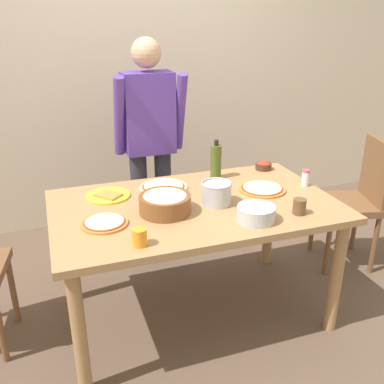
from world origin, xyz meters
The scene contains 18 objects.
ground centered at (0.00, 0.00, 0.00)m, with size 8.00×8.00×0.00m, color brown.
wall_back centered at (0.00, 1.60, 1.30)m, with size 5.60×0.10×2.60m, color beige.
dining_table centered at (0.00, 0.00, 0.67)m, with size 1.60×0.96×0.76m.
person_cook centered at (-0.07, 0.76, 0.94)m, with size 0.49×0.25×1.62m.
chair_wooden_right centered at (1.32, 0.21, 0.54)m, with size 0.49×0.49×0.95m.
pizza_raw_on_board centered at (-0.11, 0.28, 0.77)m, with size 0.30×0.30×0.02m.
pizza_cooked_on_tray centered at (-0.52, -0.10, 0.77)m, with size 0.24×0.24×0.02m.
pizza_second_cooked centered at (0.45, 0.05, 0.77)m, with size 0.29×0.29×0.02m.
plate_with_slice centered at (-0.45, 0.26, 0.77)m, with size 0.26×0.26×0.02m.
popcorn_bowl centered at (-0.19, -0.06, 0.82)m, with size 0.28×0.28×0.11m.
mixing_bowl_steel centered at (0.23, -0.31, 0.80)m, with size 0.20×0.20×0.08m.
small_sauce_bowl centered at (0.64, 0.39, 0.79)m, with size 0.11×0.11×0.06m.
olive_oil_bottle centered at (0.26, 0.34, 0.87)m, with size 0.07×0.07×0.26m.
steel_pot centered at (0.11, -0.04, 0.83)m, with size 0.17×0.17×0.13m.
cup_orange centered at (-0.40, -0.37, 0.80)m, with size 0.07×0.07×0.09m, color orange.
cup_small_brown centered at (0.48, -0.31, 0.80)m, with size 0.07×0.07×0.09m, color brown.
salt_shaker centered at (0.74, 0.03, 0.81)m, with size 0.04×0.04×0.11m.
avocado centered at (0.24, 0.17, 0.80)m, with size 0.06×0.06×0.07m, color #2D4219.
Camera 1 is at (-0.75, -2.11, 1.76)m, focal length 40.43 mm.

